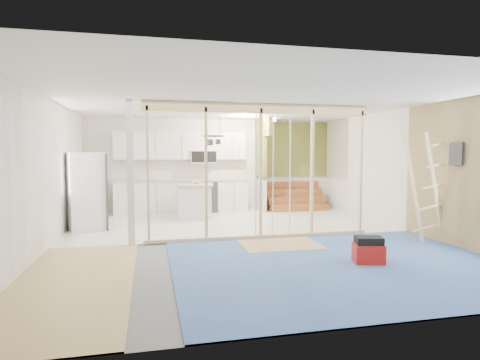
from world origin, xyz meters
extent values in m
cube|color=slate|center=(0.00, 0.00, 0.00)|extent=(7.00, 8.00, 0.01)
cube|color=white|center=(0.00, 0.00, 2.60)|extent=(7.00, 8.00, 0.01)
cube|color=white|center=(0.00, 4.00, 1.30)|extent=(7.00, 0.01, 2.60)
cube|color=white|center=(0.00, -4.00, 1.30)|extent=(7.00, 0.01, 2.60)
cube|color=white|center=(-3.50, 0.00, 1.30)|extent=(0.01, 8.00, 2.60)
cube|color=white|center=(3.50, 0.00, 1.30)|extent=(0.01, 8.00, 2.60)
cube|color=silver|center=(0.00, 2.00, 0.01)|extent=(7.00, 4.00, 0.02)
cube|color=#4663AC|center=(1.00, -2.00, 0.01)|extent=(5.00, 4.00, 0.02)
cube|color=#DCBB71|center=(-2.75, -2.00, 0.01)|extent=(1.50, 4.00, 0.02)
cube|color=tan|center=(0.50, -0.60, 0.02)|extent=(1.40, 1.00, 0.01)
cube|color=beige|center=(0.30, 0.00, 2.50)|extent=(4.40, 0.09, 0.18)
cube|color=beige|center=(0.30, 0.00, 0.05)|extent=(4.40, 0.09, 0.06)
cube|color=silver|center=(-2.10, 0.00, 1.30)|extent=(0.12, 0.14, 2.60)
cube|color=beige|center=(-1.80, 0.00, 1.30)|extent=(0.04, 0.09, 2.40)
cube|color=beige|center=(-0.75, 0.00, 1.30)|extent=(0.04, 0.09, 2.40)
cube|color=beige|center=(0.30, 0.00, 1.30)|extent=(0.05, 0.09, 2.40)
cube|color=beige|center=(1.35, 0.00, 1.30)|extent=(0.04, 0.09, 2.40)
cube|color=beige|center=(2.40, 0.00, 1.30)|extent=(0.04, 0.09, 2.40)
cylinder|color=silver|center=(0.20, -0.03, 1.22)|extent=(0.02, 0.02, 2.35)
cylinder|color=silver|center=(0.90, 0.02, 1.22)|extent=(0.02, 0.02, 2.35)
cylinder|color=silver|center=(0.55, 0.00, 1.22)|extent=(0.02, 0.02, 2.35)
cube|color=white|center=(-0.90, 3.70, 0.44)|extent=(3.60, 0.60, 0.88)
cube|color=beige|center=(-0.90, 3.70, 0.91)|extent=(3.66, 0.64, 0.05)
cube|color=white|center=(-3.20, 2.60, 0.44)|extent=(0.60, 1.60, 0.88)
cube|color=beige|center=(-3.20, 2.60, 0.91)|extent=(0.64, 1.64, 0.05)
cube|color=white|center=(-0.90, 3.82, 1.85)|extent=(3.60, 0.34, 0.75)
cube|color=silver|center=(-0.30, 3.78, 1.55)|extent=(0.72, 0.38, 0.36)
cube|color=black|center=(-0.30, 3.59, 1.55)|extent=(0.68, 0.02, 0.30)
cube|color=olive|center=(1.30, 3.55, 1.80)|extent=(0.10, 0.90, 1.60)
cube|color=silver|center=(1.30, 3.55, 0.45)|extent=(0.10, 0.90, 0.90)
cube|color=olive|center=(1.30, 2.85, 2.35)|extent=(0.10, 0.50, 0.50)
cube|color=olive|center=(2.40, 3.97, 1.75)|extent=(2.20, 0.04, 1.60)
cube|color=silver|center=(2.40, 3.97, 0.45)|extent=(2.20, 0.04, 0.90)
cube|color=#95592B|center=(2.35, 3.20, 0.10)|extent=(1.70, 0.26, 0.20)
cube|color=#95592B|center=(2.35, 3.46, 0.30)|extent=(1.70, 0.26, 0.20)
cube|color=#95592B|center=(2.35, 3.72, 0.50)|extent=(1.70, 0.26, 0.20)
cube|color=#95592B|center=(2.35, 3.98, 0.70)|extent=(1.70, 0.26, 0.20)
torus|color=black|center=(-0.30, 1.90, 2.05)|extent=(0.52, 0.52, 0.02)
cylinder|color=black|center=(-0.45, 1.90, 2.30)|extent=(0.01, 0.01, 0.50)
cylinder|color=black|center=(-0.15, 1.90, 2.30)|extent=(0.01, 0.01, 0.50)
cylinder|color=#3C3B41|center=(-0.40, 1.80, 1.90)|extent=(0.14, 0.14, 0.14)
cylinder|color=#3C3B41|center=(-0.18, 2.00, 1.92)|extent=(0.12, 0.12, 0.12)
cube|color=#3C3B41|center=(3.43, -1.40, 1.65)|extent=(0.04, 0.30, 0.40)
cylinder|color=#FFEABF|center=(1.40, 3.00, 2.54)|extent=(0.32, 0.32, 0.08)
cube|color=white|center=(-3.10, 1.65, 0.84)|extent=(0.92, 0.90, 1.67)
cube|color=#3C3B41|center=(-2.74, 1.65, 0.84)|extent=(0.24, 0.64, 1.64)
cube|color=silver|center=(-0.65, 2.70, 0.40)|extent=(0.90, 0.90, 0.81)
cube|color=beige|center=(-0.65, 2.70, 0.85)|extent=(1.00, 1.00, 0.05)
imported|color=silver|center=(-0.61, 2.81, 0.90)|extent=(0.28, 0.28, 0.06)
imported|color=#A3A5B6|center=(-2.24, 3.70, 1.09)|extent=(0.15, 0.15, 0.31)
imported|color=silver|center=(0.70, 3.64, 1.02)|extent=(0.08, 0.08, 0.17)
cube|color=#B71710|center=(1.42, -2.01, 0.15)|extent=(0.50, 0.43, 0.30)
cube|color=black|center=(1.42, -2.01, 0.36)|extent=(0.45, 0.37, 0.11)
cube|color=beige|center=(2.90, -1.00, 1.03)|extent=(0.49, 0.09, 2.03)
cube|color=beige|center=(3.35, -1.00, 1.03)|extent=(0.49, 0.09, 2.03)
cube|color=beige|center=(3.18, -1.00, 0.28)|extent=(0.49, 0.09, 0.13)
cube|color=beige|center=(3.26, -1.00, 0.67)|extent=(0.49, 0.09, 0.13)
cube|color=beige|center=(3.35, -1.00, 1.06)|extent=(0.49, 0.09, 0.13)
cube|color=beige|center=(3.43, -1.00, 1.45)|extent=(0.49, 0.09, 0.13)
cube|color=beige|center=(3.51, -1.00, 1.84)|extent=(0.49, 0.09, 0.13)
camera|label=1|loc=(-1.77, -7.36, 1.68)|focal=30.00mm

